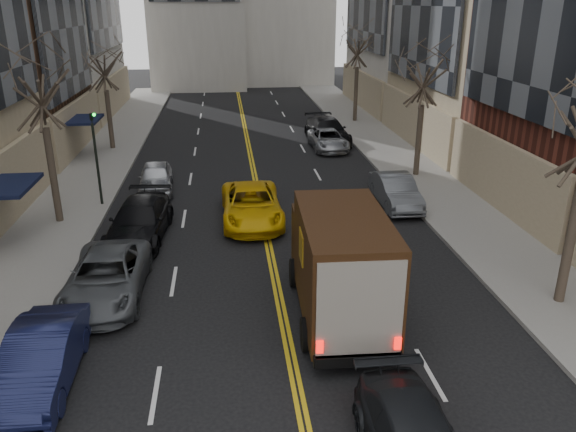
% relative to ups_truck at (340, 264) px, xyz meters
% --- Properties ---
extents(sidewalk_left, '(4.00, 66.00, 0.15)m').
position_rel_ups_truck_xyz_m(sidewalk_left, '(-10.69, 15.89, -1.67)').
color(sidewalk_left, slate).
rests_on(sidewalk_left, ground).
extents(sidewalk_right, '(4.00, 66.00, 0.15)m').
position_rel_ups_truck_xyz_m(sidewalk_right, '(7.31, 15.89, -1.67)').
color(sidewalk_right, slate).
rests_on(sidewalk_right, ground).
extents(tree_lf_mid, '(3.20, 3.20, 8.91)m').
position_rel_ups_truck_xyz_m(tree_lf_mid, '(-10.49, 8.89, 4.85)').
color(tree_lf_mid, '#382D23').
rests_on(tree_lf_mid, sidewalk_left).
extents(tree_lf_far, '(3.20, 3.20, 8.12)m').
position_rel_ups_truck_xyz_m(tree_lf_far, '(-10.49, 21.89, 4.28)').
color(tree_lf_far, '#382D23').
rests_on(tree_lf_far, sidewalk_left).
extents(tree_rt_mid, '(3.20, 3.20, 8.32)m').
position_rel_ups_truck_xyz_m(tree_rt_mid, '(7.11, 13.89, 4.42)').
color(tree_rt_mid, '#382D23').
rests_on(tree_rt_mid, sidewalk_right).
extents(tree_rt_far, '(3.20, 3.20, 9.11)m').
position_rel_ups_truck_xyz_m(tree_rt_far, '(7.11, 28.89, 5.00)').
color(tree_rt_far, '#382D23').
rests_on(tree_rt_far, sidewalk_right).
extents(traffic_signal, '(0.29, 0.26, 4.70)m').
position_rel_ups_truck_xyz_m(traffic_signal, '(-9.08, 10.89, 1.07)').
color(traffic_signal, black).
rests_on(traffic_signal, sidewalk_left).
extents(ups_truck, '(2.77, 6.41, 3.46)m').
position_rel_ups_truck_xyz_m(ups_truck, '(0.00, 0.00, 0.00)').
color(ups_truck, black).
rests_on(ups_truck, ground).
extents(taxi, '(2.57, 5.49, 1.52)m').
position_rel_ups_truck_xyz_m(taxi, '(-2.20, 8.25, -0.99)').
color(taxi, '#E0AC09').
rests_on(taxi, ground).
extents(pedestrian, '(0.43, 0.61, 1.56)m').
position_rel_ups_truck_xyz_m(pedestrian, '(0.41, 1.44, -0.96)').
color(pedestrian, black).
rests_on(pedestrian, ground).
extents(parked_lf_b, '(1.59, 4.45, 1.46)m').
position_rel_ups_truck_xyz_m(parked_lf_b, '(-7.99, -2.37, -1.01)').
color(parked_lf_b, '#111537').
rests_on(parked_lf_b, ground).
extents(parked_lf_c, '(2.41, 5.18, 1.44)m').
position_rel_ups_truck_xyz_m(parked_lf_c, '(-7.22, 2.00, -1.03)').
color(parked_lf_c, '#4C5054').
rests_on(parked_lf_c, ground).
extents(parked_lf_d, '(2.54, 5.39, 1.52)m').
position_rel_ups_truck_xyz_m(parked_lf_d, '(-6.79, 6.85, -0.98)').
color(parked_lf_d, black).
rests_on(parked_lf_d, ground).
extents(parked_lf_e, '(1.94, 4.23, 1.40)m').
position_rel_ups_truck_xyz_m(parked_lf_e, '(-6.79, 13.05, -1.04)').
color(parked_lf_e, '#B3B6BC').
rests_on(parked_lf_e, ground).
extents(parked_rt_a, '(1.59, 4.46, 1.46)m').
position_rel_ups_truck_xyz_m(parked_rt_a, '(4.61, 9.46, -1.01)').
color(parked_rt_a, '#51555A').
rests_on(parked_rt_a, ground).
extents(parked_rt_b, '(2.28, 4.68, 1.28)m').
position_rel_ups_truck_xyz_m(parked_rt_b, '(3.41, 20.51, -1.10)').
color(parked_rt_b, '#9EA0A5').
rests_on(parked_rt_b, ground).
extents(parked_rt_c, '(2.74, 5.77, 1.62)m').
position_rel_ups_truck_xyz_m(parked_rt_c, '(3.70, 22.41, -0.93)').
color(parked_rt_c, black).
rests_on(parked_rt_c, ground).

